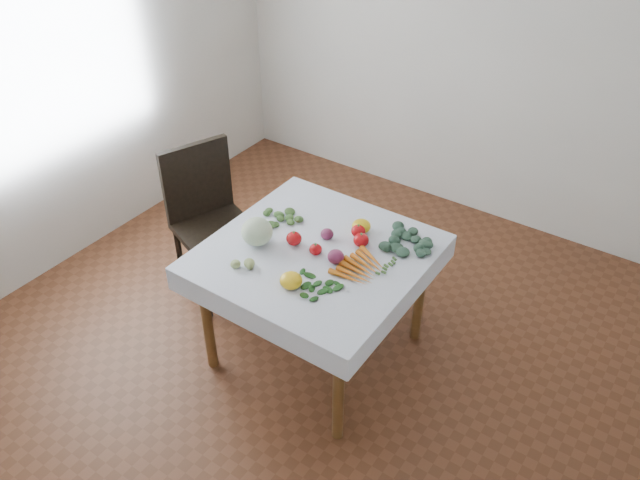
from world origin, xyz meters
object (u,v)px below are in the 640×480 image
(cabbage, at_px, (257,232))
(heirloom_back, at_px, (361,226))
(chair, at_px, (208,212))
(table, at_px, (316,266))
(carrot_bunch, at_px, (361,268))

(cabbage, xyz_separation_m, heirloom_back, (0.41, 0.41, -0.04))
(chair, height_order, cabbage, chair)
(table, relative_size, cabbage, 5.85)
(table, height_order, chair, chair)
(chair, bearing_deg, carrot_bunch, -6.57)
(cabbage, bearing_deg, carrot_bunch, 11.42)
(chair, xyz_separation_m, carrot_bunch, (1.22, -0.14, 0.19))
(cabbage, distance_m, carrot_bunch, 0.60)
(heirloom_back, distance_m, carrot_bunch, 0.34)
(cabbage, relative_size, heirloom_back, 1.62)
(cabbage, height_order, carrot_bunch, cabbage)
(table, height_order, heirloom_back, heirloom_back)
(chair, relative_size, heirloom_back, 9.58)
(table, bearing_deg, cabbage, -158.39)
(chair, relative_size, cabbage, 5.91)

